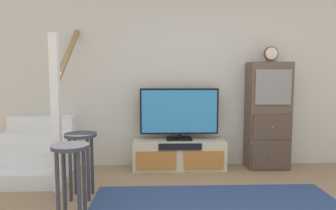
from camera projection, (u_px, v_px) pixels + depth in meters
back_wall at (198, 74)px, 4.41m from camera, size 6.40×0.12×2.70m
media_console at (179, 154)px, 4.25m from camera, size 1.31×0.38×0.42m
television at (179, 113)px, 4.21m from camera, size 1.11×0.22×0.73m
side_cabinet at (268, 116)px, 4.25m from camera, size 0.58×0.38×1.52m
desk_clock at (271, 54)px, 4.15m from camera, size 0.19×0.08×0.22m
staircase at (42, 144)px, 4.18m from camera, size 1.00×1.36×2.20m
bar_stool_near at (71, 164)px, 2.70m from camera, size 0.34×0.34×0.71m
bar_stool_far at (81, 150)px, 3.22m from camera, size 0.34×0.34×0.71m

